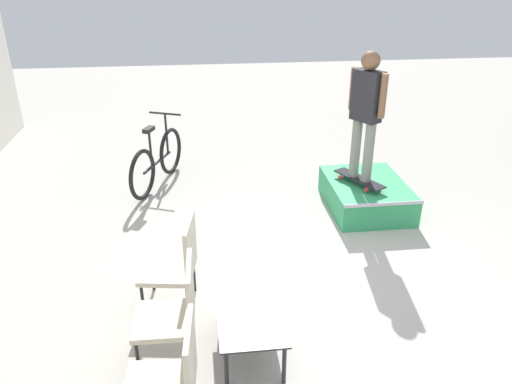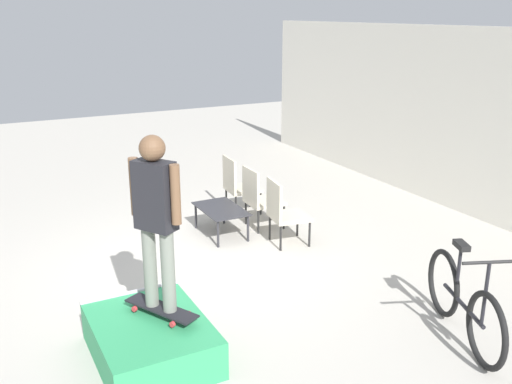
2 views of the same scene
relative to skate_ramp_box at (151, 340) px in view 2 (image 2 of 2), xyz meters
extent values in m
plane|color=#B7B2A8|center=(-1.67, 1.10, -0.19)|extent=(24.00, 24.00, 0.00)
cube|color=white|center=(-1.67, 5.91, 1.31)|extent=(12.00, 0.06, 3.00)
cube|color=#339E60|center=(0.00, 0.00, 0.00)|extent=(1.34, 1.04, 0.38)
cylinder|color=#B7B7BC|center=(-0.67, 0.00, 0.19)|extent=(0.05, 1.04, 0.05)
cube|color=black|center=(-0.06, 0.14, 0.28)|extent=(0.81, 0.55, 0.02)
cylinder|color=red|center=(0.11, 0.36, 0.24)|extent=(0.06, 0.05, 0.05)
cylinder|color=red|center=(0.22, 0.15, 0.24)|extent=(0.06, 0.05, 0.05)
cylinder|color=red|center=(-0.33, 0.13, 0.24)|extent=(0.06, 0.05, 0.05)
cylinder|color=red|center=(-0.23, -0.08, 0.24)|extent=(0.06, 0.05, 0.05)
cylinder|color=gray|center=(-0.15, 0.08, 0.70)|extent=(0.13, 0.13, 0.82)
cylinder|color=gray|center=(0.04, 0.20, 0.70)|extent=(0.13, 0.13, 0.82)
cube|color=#232328|center=(-0.06, 0.14, 1.43)|extent=(0.43, 0.37, 0.65)
cylinder|color=brown|center=(-0.26, 0.01, 1.48)|extent=(0.09, 0.09, 0.55)
cylinder|color=brown|center=(0.15, 0.27, 1.48)|extent=(0.09, 0.09, 0.55)
sphere|color=brown|center=(-0.06, 0.14, 1.87)|extent=(0.24, 0.24, 0.24)
cube|color=#2D2D33|center=(-2.60, 1.91, 0.22)|extent=(0.94, 0.58, 0.02)
cylinder|color=#2D2D33|center=(-3.02, 1.68, 0.01)|extent=(0.04, 0.04, 0.40)
cylinder|color=#2D2D33|center=(-2.18, 1.68, 0.01)|extent=(0.04, 0.04, 0.40)
cylinder|color=#2D2D33|center=(-3.02, 2.15, 0.01)|extent=(0.04, 0.04, 0.40)
cylinder|color=#2D2D33|center=(-2.18, 2.15, 0.01)|extent=(0.04, 0.04, 0.40)
cylinder|color=black|center=(-3.12, 2.86, 0.00)|extent=(0.03, 0.03, 0.38)
cylinder|color=black|center=(-3.56, 2.89, 0.00)|extent=(0.03, 0.03, 0.38)
cylinder|color=black|center=(-3.15, 2.42, 0.00)|extent=(0.03, 0.03, 0.38)
cylinder|color=black|center=(-3.59, 2.45, 0.00)|extent=(0.03, 0.03, 0.38)
cube|color=beige|center=(-3.35, 2.66, 0.21)|extent=(0.55, 0.55, 0.05)
cube|color=beige|center=(-3.37, 2.42, 0.50)|extent=(0.52, 0.08, 0.53)
cylinder|color=black|center=(-2.38, 2.87, 0.00)|extent=(0.03, 0.03, 0.38)
cylinder|color=black|center=(-2.82, 2.88, 0.00)|extent=(0.03, 0.03, 0.38)
cylinder|color=black|center=(-2.39, 2.43, 0.00)|extent=(0.03, 0.03, 0.38)
cylinder|color=black|center=(-2.83, 2.44, 0.00)|extent=(0.03, 0.03, 0.38)
cube|color=beige|center=(-2.60, 2.66, 0.21)|extent=(0.53, 0.53, 0.05)
cube|color=beige|center=(-2.61, 2.42, 0.50)|extent=(0.52, 0.05, 0.53)
cylinder|color=black|center=(-1.60, 2.84, 0.00)|extent=(0.03, 0.03, 0.38)
cylinder|color=black|center=(-2.04, 2.91, 0.00)|extent=(0.03, 0.03, 0.38)
cylinder|color=black|center=(-1.67, 2.41, 0.00)|extent=(0.03, 0.03, 0.38)
cylinder|color=black|center=(-2.10, 2.47, 0.00)|extent=(0.03, 0.03, 0.38)
cube|color=beige|center=(-1.85, 2.66, 0.21)|extent=(0.59, 0.59, 0.05)
cube|color=beige|center=(-1.89, 2.42, 0.50)|extent=(0.52, 0.12, 0.53)
torus|color=black|center=(1.58, 2.75, 0.18)|extent=(0.71, 0.33, 0.74)
torus|color=black|center=(0.67, 3.12, 0.18)|extent=(0.71, 0.33, 0.74)
cylinder|color=black|center=(1.12, 2.94, 0.18)|extent=(0.84, 0.37, 0.04)
cylinder|color=black|center=(0.96, 3.00, 0.45)|extent=(0.04, 0.04, 0.55)
cube|color=black|center=(0.96, 3.00, 0.76)|extent=(0.24, 0.18, 0.06)
cylinder|color=black|center=(1.49, 2.79, 0.51)|extent=(0.04, 0.04, 0.65)
cylinder|color=black|center=(1.49, 2.79, 0.83)|extent=(0.22, 0.49, 0.03)
camera|label=1|loc=(-6.05, 2.27, 3.06)|focal=35.00mm
camera|label=2|loc=(4.73, -1.32, 3.03)|focal=40.00mm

